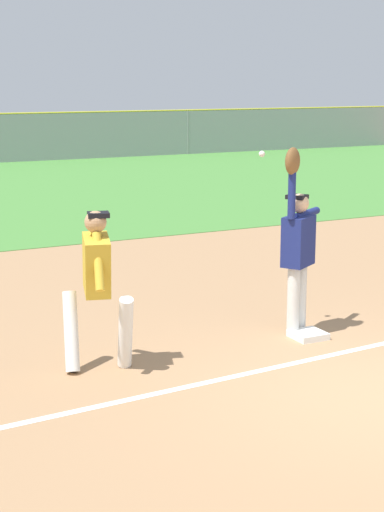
% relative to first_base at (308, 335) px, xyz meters
% --- Properties ---
extents(first_base, '(0.39, 0.39, 0.08)m').
position_rel_first_base_xyz_m(first_base, '(0.00, 0.00, 0.00)').
color(first_base, white).
rests_on(first_base, ground_plane).
extents(fielder, '(0.82, 0.56, 2.28)m').
position_rel_first_base_xyz_m(fielder, '(-0.03, 0.22, 1.08)').
color(fielder, silver).
rests_on(fielder, ground_plane).
extents(runner, '(0.76, 0.83, 1.72)m').
position_rel_first_base_xyz_m(runner, '(-2.63, 0.11, 0.96)').
color(runner, white).
rests_on(runner, ground_plane).
extents(baseball, '(0.07, 0.07, 0.07)m').
position_rel_first_base_xyz_m(baseball, '(-0.35, 0.55, 2.14)').
color(baseball, white).
extents(parked_car_black, '(4.44, 2.20, 1.25)m').
position_rel_first_base_xyz_m(parked_car_black, '(5.08, 26.90, 0.63)').
color(parked_car_black, black).
rests_on(parked_car_black, ground_plane).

